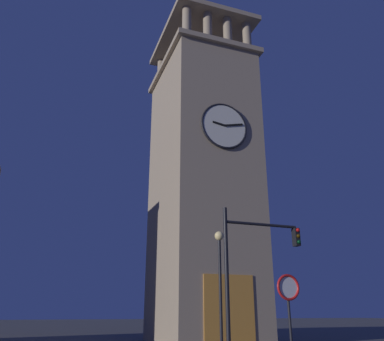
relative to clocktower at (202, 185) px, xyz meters
name	(u,v)px	position (x,y,z in m)	size (l,w,h in m)	color
clocktower	(202,185)	(0.00, 0.00, 0.00)	(6.79, 8.84, 26.96)	gray
traffic_signal_near	(251,260)	(2.70, 12.07, -7.03)	(3.45, 0.41, 5.85)	black
street_lamp	(220,268)	(2.63, 8.85, -7.02)	(0.44, 0.44, 5.55)	black
no_horn_sign	(289,296)	(3.33, 15.48, -8.51)	(0.78, 0.14, 2.98)	black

